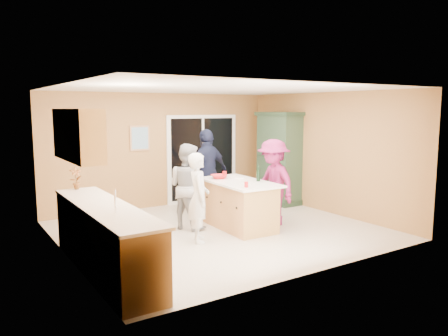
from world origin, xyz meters
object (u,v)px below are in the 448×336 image
kitchen_island (239,206)px  woman_navy (208,172)px  woman_magenta (273,183)px  woman_grey (187,186)px  woman_white (199,198)px  green_hutch (279,159)px

kitchen_island → woman_navy: woman_navy is taller
kitchen_island → woman_magenta: bearing=-13.9°
woman_grey → woman_magenta: (1.51, -0.69, 0.03)m
woman_white → woman_magenta: woman_magenta is taller
green_hutch → woman_navy: size_ratio=1.19×
kitchen_island → green_hutch: green_hutch is taller
woman_navy → woman_magenta: size_ratio=1.09×
woman_white → woman_magenta: 1.75m
kitchen_island → green_hutch: size_ratio=0.80×
woman_navy → woman_white: bearing=40.7°
woman_grey → woman_magenta: bearing=-138.9°
green_hutch → woman_grey: 3.05m
kitchen_island → woman_white: size_ratio=1.14×
woman_white → woman_grey: (0.23, 0.85, 0.04)m
woman_grey → kitchen_island: bearing=-145.1°
woman_white → woman_grey: 0.88m
green_hutch → woman_magenta: green_hutch is taller
woman_grey → woman_navy: bearing=-74.4°
woman_navy → woman_grey: bearing=25.6°
kitchen_island → woman_white: woman_white is taller
woman_magenta → woman_white: bearing=-84.4°
kitchen_island → green_hutch: 2.56m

